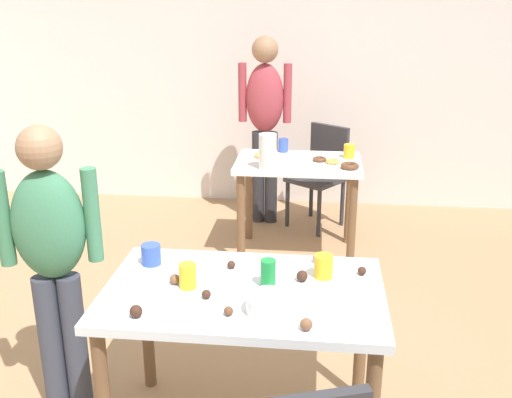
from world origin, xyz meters
TOP-DOWN VIEW (x-y plane):
  - wall_back at (0.00, 3.20)m, footprint 6.40×0.10m
  - dining_table_near at (0.11, -0.14)m, footprint 1.19×0.74m
  - dining_table_far at (0.26, 1.93)m, footprint 0.93×0.62m
  - chair_far_table at (0.44, 2.58)m, footprint 0.56×0.56m
  - person_girl_near at (-0.76, -0.05)m, footprint 0.45×0.27m
  - person_adult_far at (-0.06, 2.59)m, footprint 0.45×0.22m
  - mixing_bowl at (0.24, -0.32)m, footprint 0.19×0.19m
  - soda_can at (0.21, -0.10)m, footprint 0.07×0.07m
  - fork_near at (0.19, 0.08)m, footprint 0.17×0.02m
  - cup_near_0 at (-0.34, 0.06)m, footprint 0.09×0.09m
  - cup_near_1 at (0.45, 0.01)m, footprint 0.08×0.08m
  - cup_near_2 at (-0.12, -0.15)m, footprint 0.07×0.07m
  - cake_ball_0 at (-0.27, -0.41)m, footprint 0.05×0.05m
  - cake_ball_1 at (0.36, -0.04)m, footprint 0.05×0.05m
  - cake_ball_2 at (0.08, -0.36)m, footprint 0.04×0.04m
  - cake_ball_3 at (-0.03, -0.24)m, footprint 0.04×0.04m
  - cake_ball_4 at (0.62, 0.05)m, footprint 0.04×0.04m
  - cake_ball_5 at (0.39, -0.44)m, footprint 0.05×0.05m
  - cake_ball_6 at (-0.19, -0.12)m, footprint 0.05×0.05m
  - cake_ball_7 at (0.42, 0.16)m, footprint 0.05×0.05m
  - cake_ball_8 at (0.03, 0.05)m, footprint 0.04×0.04m
  - pitcher_far at (0.05, 1.68)m, footprint 0.13×0.13m
  - cup_far_0 at (0.64, 2.05)m, footprint 0.08×0.08m
  - cup_far_1 at (0.13, 2.18)m, footprint 0.08×0.08m
  - donut_far_0 at (0.42, 1.93)m, footprint 0.10×0.10m
  - donut_far_1 at (-0.03, 1.99)m, footprint 0.11×0.11m
  - donut_far_2 at (0.51, 1.88)m, footprint 0.10×0.10m
  - donut_far_3 at (0.63, 1.76)m, footprint 0.13×0.13m

SIDE VIEW (x-z plane):
  - chair_far_table at x=0.44m, z-range 0.06..0.93m
  - dining_table_far at x=0.26m, z-range 0.24..0.99m
  - dining_table_near at x=0.11m, z-range 0.27..1.02m
  - fork_near at x=0.19m, z-range 0.75..0.76m
  - donut_far_0 at x=0.42m, z-range 0.75..0.78m
  - donut_far_2 at x=0.51m, z-range 0.75..0.78m
  - donut_far_1 at x=-0.03m, z-range 0.75..0.78m
  - cake_ball_8 at x=0.03m, z-range 0.75..0.79m
  - cake_ball_2 at x=0.08m, z-range 0.75..0.79m
  - cake_ball_3 at x=-0.03m, z-range 0.75..0.79m
  - cake_ball_4 at x=0.62m, z-range 0.75..0.79m
  - donut_far_3 at x=0.63m, z-range 0.75..0.79m
  - cake_ball_6 at x=-0.19m, z-range 0.75..0.80m
  - cake_ball_7 at x=0.42m, z-range 0.75..0.80m
  - cake_ball_5 at x=0.39m, z-range 0.75..0.80m
  - cake_ball_1 at x=0.36m, z-range 0.75..0.80m
  - cake_ball_0 at x=-0.27m, z-range 0.75..0.80m
  - mixing_bowl at x=0.24m, z-range 0.75..0.82m
  - cup_near_0 at x=-0.34m, z-range 0.75..0.85m
  - cup_near_1 at x=0.45m, z-range 0.75..0.85m
  - cup_far_0 at x=0.64m, z-range 0.75..0.85m
  - cup_far_1 at x=0.13m, z-range 0.75..0.86m
  - cup_near_2 at x=-0.12m, z-range 0.75..0.86m
  - soda_can at x=0.21m, z-range 0.75..0.87m
  - person_girl_near at x=-0.76m, z-range 0.13..1.55m
  - pitcher_far at x=0.05m, z-range 0.75..1.01m
  - person_adult_far at x=-0.06m, z-range 0.17..1.78m
  - wall_back at x=0.00m, z-range 0.00..2.60m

